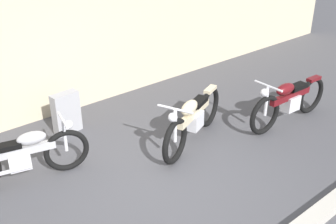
# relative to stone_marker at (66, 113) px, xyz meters

# --- Properties ---
(ground_plane) EXTENTS (40.00, 40.00, 0.00)m
(ground_plane) POSITION_rel_stone_marker_xyz_m (0.27, -2.44, -0.39)
(ground_plane) COLOR #47474C
(building_wall) EXTENTS (18.00, 0.30, 3.03)m
(building_wall) POSITION_rel_stone_marker_xyz_m (0.27, 0.93, 1.12)
(building_wall) COLOR beige
(building_wall) RESTS_ON ground_plane
(stone_marker) EXTENTS (0.52, 0.24, 0.78)m
(stone_marker) POSITION_rel_stone_marker_xyz_m (0.00, 0.00, 0.00)
(stone_marker) COLOR #9E9EA3
(stone_marker) RESTS_ON ground_plane
(motorcycle_silver) EXTENTS (1.99, 0.72, 0.91)m
(motorcycle_silver) POSITION_rel_stone_marker_xyz_m (-1.21, -0.96, 0.05)
(motorcycle_silver) COLOR black
(motorcycle_silver) RESTS_ON ground_plane
(motorcycle_cream) EXTENTS (2.07, 1.01, 0.98)m
(motorcycle_cream) POSITION_rel_stone_marker_xyz_m (1.50, -1.77, 0.08)
(motorcycle_cream) COLOR black
(motorcycle_cream) RESTS_ON ground_plane
(motorcycle_maroon) EXTENTS (2.17, 0.61, 0.97)m
(motorcycle_maroon) POSITION_rel_stone_marker_xyz_m (3.39, -2.41, 0.08)
(motorcycle_maroon) COLOR black
(motorcycle_maroon) RESTS_ON ground_plane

